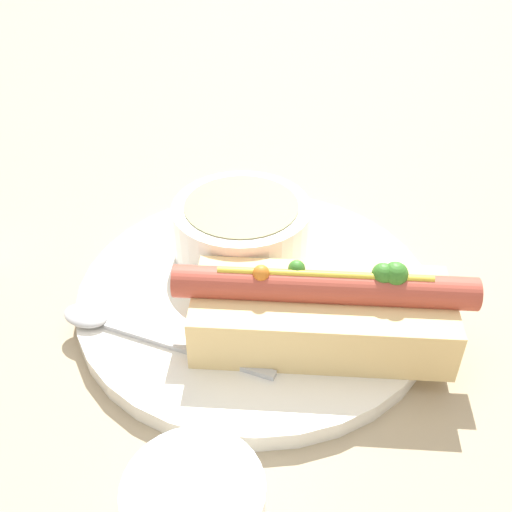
% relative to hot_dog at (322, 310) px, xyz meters
% --- Properties ---
extents(ground_plane, '(4.00, 4.00, 0.00)m').
position_rel_hot_dog_xyz_m(ground_plane, '(-0.02, 0.07, -0.04)').
color(ground_plane, tan).
extents(dinner_plate, '(0.28, 0.28, 0.01)m').
position_rel_hot_dog_xyz_m(dinner_plate, '(-0.02, 0.07, -0.03)').
color(dinner_plate, white).
rests_on(dinner_plate, ground_plane).
extents(hot_dog, '(0.19, 0.14, 0.07)m').
position_rel_hot_dog_xyz_m(hot_dog, '(0.00, 0.00, 0.00)').
color(hot_dog, '#E5C17F').
rests_on(hot_dog, dinner_plate).
extents(soup_bowl, '(0.11, 0.11, 0.05)m').
position_rel_hot_dog_xyz_m(soup_bowl, '(-0.02, 0.11, 0.00)').
color(soup_bowl, silver).
rests_on(soup_bowl, dinner_plate).
extents(spoon, '(0.13, 0.13, 0.01)m').
position_rel_hot_dog_xyz_m(spoon, '(-0.13, 0.06, -0.02)').
color(spoon, '#B7B7BC').
rests_on(spoon, dinner_plate).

